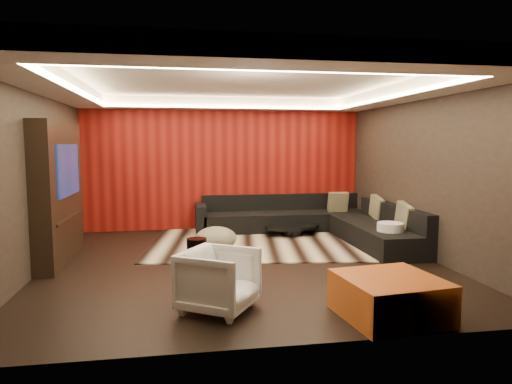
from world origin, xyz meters
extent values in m
cube|color=black|center=(0.00, 0.00, -0.01)|extent=(6.00, 6.00, 0.02)
cube|color=silver|center=(0.00, 0.00, 2.81)|extent=(6.00, 6.00, 0.02)
cube|color=black|center=(0.00, 3.01, 1.40)|extent=(6.00, 0.02, 2.80)
cube|color=black|center=(-3.01, 0.00, 1.40)|extent=(0.02, 6.00, 2.80)
cube|color=black|center=(3.01, 0.00, 1.40)|extent=(0.02, 6.00, 2.80)
cube|color=#6B0C0A|center=(0.00, 2.97, 1.40)|extent=(5.98, 0.05, 2.78)
cube|color=silver|center=(0.00, 2.70, 2.69)|extent=(6.00, 0.60, 0.22)
cube|color=silver|center=(0.00, -2.70, 2.69)|extent=(6.00, 0.60, 0.22)
cube|color=silver|center=(-2.70, 0.00, 2.69)|extent=(0.60, 4.80, 0.22)
cube|color=silver|center=(2.70, 0.00, 2.69)|extent=(0.60, 4.80, 0.22)
cube|color=#FFD899|center=(0.00, 2.36, 2.60)|extent=(4.80, 0.08, 0.04)
cube|color=#FFD899|center=(0.00, -2.36, 2.60)|extent=(4.80, 0.08, 0.04)
cube|color=#FFD899|center=(-2.36, 0.00, 2.60)|extent=(0.08, 4.80, 0.04)
cube|color=#FFD899|center=(2.36, 0.00, 2.60)|extent=(0.08, 4.80, 0.04)
cube|color=black|center=(-2.85, 0.60, 1.10)|extent=(0.30, 2.00, 2.20)
cube|color=black|center=(-2.69, 0.60, 1.45)|extent=(0.04, 1.30, 0.80)
cube|color=black|center=(-2.69, 0.60, 0.70)|extent=(0.04, 1.60, 0.04)
cube|color=#C4B18F|center=(0.50, 1.37, 0.01)|extent=(4.36, 3.50, 0.02)
cylinder|color=black|center=(1.27, 1.94, 0.12)|extent=(1.39, 1.39, 0.20)
cylinder|color=black|center=(-0.72, 0.12, 0.20)|extent=(0.40, 0.40, 0.37)
ellipsoid|color=beige|center=(-0.35, 0.93, 0.22)|extent=(0.88, 0.88, 0.39)
cylinder|color=silver|center=(2.50, 0.12, 0.27)|extent=(0.46, 0.46, 0.54)
cube|color=#AD4016|center=(1.23, -2.50, 0.22)|extent=(1.11, 1.11, 0.44)
imported|color=silver|center=(-0.55, -2.00, 0.35)|extent=(1.04, 1.04, 0.70)
cube|color=black|center=(1.25, 2.55, 0.20)|extent=(3.50, 0.90, 0.40)
cube|color=black|center=(1.25, 2.90, 0.57)|extent=(3.50, 0.20, 0.35)
cube|color=black|center=(2.55, 0.80, 0.20)|extent=(0.90, 2.60, 0.40)
cube|color=black|center=(2.90, 0.80, 0.57)|extent=(0.20, 2.60, 0.35)
cube|color=black|center=(-0.55, 2.55, 0.30)|extent=(0.20, 0.90, 0.60)
cube|color=beige|center=(2.37, 2.32, 0.62)|extent=(0.42, 0.20, 0.44)
cube|color=beige|center=(2.84, 0.31, 0.62)|extent=(0.12, 0.50, 0.50)
cube|color=beige|center=(2.82, 1.37, 0.62)|extent=(0.12, 0.50, 0.50)
camera|label=1|loc=(-0.96, -6.93, 1.85)|focal=32.00mm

